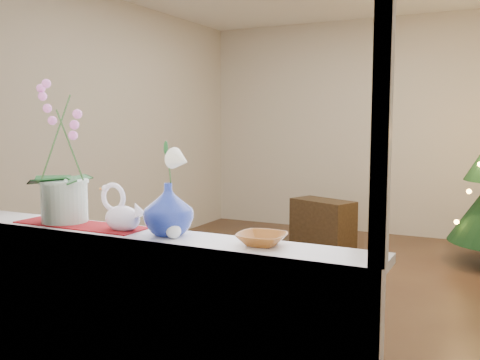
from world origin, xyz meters
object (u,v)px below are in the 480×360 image
object	(u,v)px
amber_dish	(262,240)
side_table	(323,223)
orchid_pot	(63,152)
swan	(122,209)
paperweight	(174,231)
blue_vase	(168,205)

from	to	relation	value
amber_dish	side_table	world-z (taller)	amber_dish
orchid_pot	swan	world-z (taller)	orchid_pot
side_table	swan	bearing A→B (deg)	-63.94
orchid_pot	paperweight	xyz separation A→B (m)	(0.68, -0.06, -0.32)
orchid_pot	paperweight	bearing A→B (deg)	-4.85
orchid_pot	swan	size ratio (longest dim) A/B	2.89
orchid_pot	swan	xyz separation A→B (m)	(0.38, -0.03, -0.25)
paperweight	side_table	xyz separation A→B (m)	(-0.57, 3.90, -0.69)
paperweight	blue_vase	bearing A→B (deg)	138.17
amber_dish	side_table	xyz separation A→B (m)	(-0.96, 3.84, -0.67)
orchid_pot	side_table	distance (m)	3.97
orchid_pot	blue_vase	distance (m)	0.66
swan	amber_dish	xyz separation A→B (m)	(0.69, 0.03, -0.08)
orchid_pot	side_table	size ratio (longest dim) A/B	1.00
amber_dish	swan	bearing A→B (deg)	-177.57
orchid_pot	blue_vase	world-z (taller)	orchid_pot
orchid_pot	blue_vase	xyz separation A→B (m)	(0.62, -0.00, -0.22)
blue_vase	paperweight	world-z (taller)	blue_vase
blue_vase	paperweight	xyz separation A→B (m)	(0.06, -0.06, -0.10)
amber_dish	side_table	distance (m)	4.01
orchid_pot	side_table	xyz separation A→B (m)	(0.12, 3.84, -1.01)
paperweight	amber_dish	size ratio (longest dim) A/B	0.39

